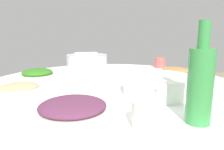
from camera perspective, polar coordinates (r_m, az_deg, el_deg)
The scene contains 10 objects.
round_dining_table at distance 1.07m, azimuth -0.44°, elevation -7.99°, with size 1.21×1.21×0.77m.
rice_bowl at distance 1.43m, azimuth -6.64°, elevation 3.62°, with size 0.27×0.27×0.10m.
soup_bowl at distance 0.85m, azimuth 12.26°, elevation -2.76°, with size 0.27×0.28×0.07m.
dish_tofu_braise at distance 1.27m, azimuth 16.45°, elevation 0.83°, with size 0.23×0.23×0.04m.
dish_shrimp at distance 0.92m, azimuth -23.39°, elevation -3.41°, with size 0.21×0.21×0.04m.
dish_eggplant at distance 0.63m, azimuth -10.36°, elevation -8.84°, with size 0.25×0.25×0.05m.
dish_greens at distance 1.19m, azimuth -19.14°, elevation 0.15°, with size 0.21×0.21×0.05m.
green_bottle at distance 0.60m, azimuth 22.34°, elevation -2.07°, with size 0.07×0.07×0.27m.
tea_cup_near at distance 1.50m, azimuth 12.62°, elevation 3.17°, with size 0.07×0.07×0.07m, color #CB4A46.
tea_cup_far at distance 0.55m, azimuth 9.40°, elevation -10.33°, with size 0.08×0.08×0.07m, color silver.
Camera 1 is at (0.11, 1.00, 1.01)m, focal length 34.49 mm.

